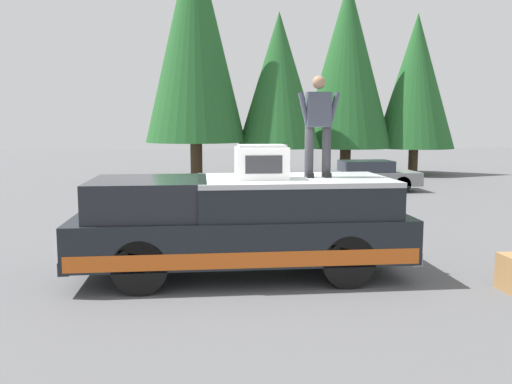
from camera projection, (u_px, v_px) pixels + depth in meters
name	position (u px, v px, depth m)	size (l,w,h in m)	color
ground_plane	(250.00, 275.00, 9.06)	(90.00, 90.00, 0.00)	#565659
pickup_truck	(242.00, 224.00, 8.97)	(2.01, 5.54, 1.65)	black
compressor_unit	(262.00, 162.00, 8.73)	(0.65, 0.84, 0.56)	white
person_on_truck_bed	(318.00, 124.00, 8.95)	(0.29, 0.72, 1.69)	#333338
parked_car_grey	(364.00, 176.00, 20.25)	(1.64, 4.10, 1.16)	gray
conifer_far_left	(416.00, 82.00, 26.52)	(3.89, 3.89, 7.93)	#4C3826
conifer_left	(347.00, 65.00, 26.20)	(4.51, 4.51, 9.52)	#4C3826
conifer_center_left	(279.00, 81.00, 24.28)	(3.80, 3.80, 7.55)	#4C3826
conifer_center_right	(195.00, 36.00, 23.59)	(4.49, 4.49, 11.10)	#4C3826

